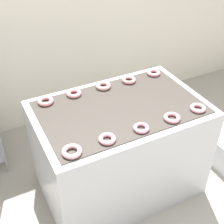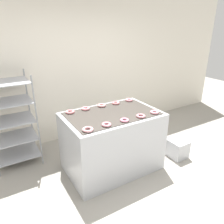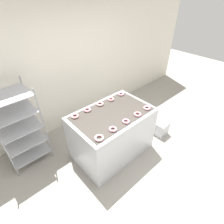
{
  "view_description": "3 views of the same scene",
  "coord_description": "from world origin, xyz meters",
  "px_view_note": "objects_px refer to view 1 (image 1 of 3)",
  "views": [
    {
      "loc": [
        -1.02,
        -1.13,
        2.45
      ],
      "look_at": [
        0.0,
        0.87,
        0.81
      ],
      "focal_mm": 50.0,
      "sensor_mm": 36.0,
      "label": 1
    },
    {
      "loc": [
        -1.55,
        -1.87,
        2.2
      ],
      "look_at": [
        0.0,
        0.72,
        0.98
      ],
      "focal_mm": 35.0,
      "sensor_mm": 36.0,
      "label": 2
    },
    {
      "loc": [
        -1.62,
        -1.07,
        2.76
      ],
      "look_at": [
        0.0,
        0.72,
        0.98
      ],
      "focal_mm": 28.0,
      "sensor_mm": 36.0,
      "label": 3
    }
  ],
  "objects_px": {
    "donut_far_right": "(129,80)",
    "donut_far_left": "(74,93)",
    "donut_near_left": "(107,139)",
    "donut_near_center": "(141,128)",
    "donut_far_leftmost": "(46,101)",
    "donut_far_rightmost": "(154,73)",
    "donut_near_leftmost": "(72,151)",
    "fryer_machine": "(119,150)",
    "donut_near_rightmost": "(198,108)",
    "donut_near_right": "(172,118)",
    "donut_far_center": "(103,86)"
  },
  "relations": [
    {
      "from": "donut_near_rightmost",
      "to": "donut_far_center",
      "type": "relative_size",
      "value": 0.94
    },
    {
      "from": "donut_near_center",
      "to": "donut_far_leftmost",
      "type": "bearing_deg",
      "value": 128.49
    },
    {
      "from": "donut_far_left",
      "to": "donut_far_right",
      "type": "bearing_deg",
      "value": -1.69
    },
    {
      "from": "donut_near_center",
      "to": "donut_far_center",
      "type": "height_order",
      "value": "donut_far_center"
    },
    {
      "from": "donut_near_rightmost",
      "to": "donut_far_leftmost",
      "type": "xyz_separation_m",
      "value": [
        -1.08,
        0.66,
        0.0
      ]
    },
    {
      "from": "fryer_machine",
      "to": "donut_far_right",
      "type": "xyz_separation_m",
      "value": [
        0.26,
        0.33,
        0.5
      ]
    },
    {
      "from": "donut_near_leftmost",
      "to": "donut_near_center",
      "type": "relative_size",
      "value": 1.15
    },
    {
      "from": "fryer_machine",
      "to": "donut_near_left",
      "type": "relative_size",
      "value": 11.23
    },
    {
      "from": "donut_near_center",
      "to": "donut_far_center",
      "type": "xyz_separation_m",
      "value": [
        0.01,
        0.67,
        0.0
      ]
    },
    {
      "from": "fryer_machine",
      "to": "donut_near_center",
      "type": "height_order",
      "value": "donut_near_center"
    },
    {
      "from": "donut_near_right",
      "to": "donut_near_rightmost",
      "type": "bearing_deg",
      "value": 2.24
    },
    {
      "from": "donut_near_rightmost",
      "to": "donut_far_leftmost",
      "type": "relative_size",
      "value": 0.96
    },
    {
      "from": "donut_near_left",
      "to": "donut_far_rightmost",
      "type": "xyz_separation_m",
      "value": [
        0.83,
        0.66,
        0.0
      ]
    },
    {
      "from": "donut_far_leftmost",
      "to": "fryer_machine",
      "type": "bearing_deg",
      "value": -32.11
    },
    {
      "from": "donut_near_right",
      "to": "donut_far_center",
      "type": "height_order",
      "value": "donut_far_center"
    },
    {
      "from": "donut_far_leftmost",
      "to": "donut_near_rightmost",
      "type": "bearing_deg",
      "value": -31.4
    },
    {
      "from": "fryer_machine",
      "to": "donut_far_rightmost",
      "type": "distance_m",
      "value": 0.81
    },
    {
      "from": "donut_near_left",
      "to": "donut_near_rightmost",
      "type": "bearing_deg",
      "value": 0.42
    },
    {
      "from": "donut_near_right",
      "to": "donut_near_leftmost",
      "type": "bearing_deg",
      "value": -179.78
    },
    {
      "from": "donut_near_center",
      "to": "donut_far_leftmost",
      "type": "xyz_separation_m",
      "value": [
        -0.53,
        0.67,
        0.0
      ]
    },
    {
      "from": "donut_near_leftmost",
      "to": "donut_near_center",
      "type": "xyz_separation_m",
      "value": [
        0.55,
        0.0,
        -0.0
      ]
    },
    {
      "from": "fryer_machine",
      "to": "donut_near_center",
      "type": "bearing_deg",
      "value": -90.4
    },
    {
      "from": "fryer_machine",
      "to": "donut_near_rightmost",
      "type": "height_order",
      "value": "donut_near_rightmost"
    },
    {
      "from": "donut_near_left",
      "to": "donut_near_center",
      "type": "height_order",
      "value": "donut_near_left"
    },
    {
      "from": "fryer_machine",
      "to": "donut_far_leftmost",
      "type": "xyz_separation_m",
      "value": [
        -0.53,
        0.33,
        0.5
      ]
    },
    {
      "from": "donut_near_center",
      "to": "donut_near_rightmost",
      "type": "distance_m",
      "value": 0.55
    },
    {
      "from": "donut_far_left",
      "to": "donut_far_center",
      "type": "xyz_separation_m",
      "value": [
        0.28,
        -0.0,
        0.0
      ]
    },
    {
      "from": "donut_far_leftmost",
      "to": "donut_far_rightmost",
      "type": "height_order",
      "value": "same"
    },
    {
      "from": "donut_near_right",
      "to": "donut_far_rightmost",
      "type": "distance_m",
      "value": 0.72
    },
    {
      "from": "donut_near_right",
      "to": "donut_far_leftmost",
      "type": "distance_m",
      "value": 1.05
    },
    {
      "from": "fryer_machine",
      "to": "donut_near_left",
      "type": "bearing_deg",
      "value": -130.68
    },
    {
      "from": "fryer_machine",
      "to": "donut_far_left",
      "type": "xyz_separation_m",
      "value": [
        -0.28,
        0.34,
        0.5
      ]
    },
    {
      "from": "donut_near_center",
      "to": "donut_far_left",
      "type": "distance_m",
      "value": 0.73
    },
    {
      "from": "donut_far_leftmost",
      "to": "donut_far_rightmost",
      "type": "relative_size",
      "value": 1.03
    },
    {
      "from": "donut_near_leftmost",
      "to": "donut_near_right",
      "type": "xyz_separation_m",
      "value": [
        0.84,
        0.0,
        -0.0
      ]
    },
    {
      "from": "donut_near_left",
      "to": "donut_far_center",
      "type": "height_order",
      "value": "donut_far_center"
    },
    {
      "from": "donut_near_leftmost",
      "to": "donut_far_rightmost",
      "type": "xyz_separation_m",
      "value": [
        1.1,
        0.67,
        0.0
      ]
    },
    {
      "from": "donut_near_leftmost",
      "to": "donut_far_left",
      "type": "bearing_deg",
      "value": 67.64
    },
    {
      "from": "donut_far_right",
      "to": "donut_near_center",
      "type": "bearing_deg",
      "value": -112.09
    },
    {
      "from": "donut_far_right",
      "to": "donut_near_rightmost",
      "type": "bearing_deg",
      "value": -66.63
    },
    {
      "from": "donut_near_right",
      "to": "donut_near_rightmost",
      "type": "height_order",
      "value": "same"
    },
    {
      "from": "fryer_machine",
      "to": "donut_far_rightmost",
      "type": "bearing_deg",
      "value": 31.57
    },
    {
      "from": "donut_far_rightmost",
      "to": "donut_near_leftmost",
      "type": "bearing_deg",
      "value": -148.59
    },
    {
      "from": "donut_near_leftmost",
      "to": "donut_far_right",
      "type": "xyz_separation_m",
      "value": [
        0.82,
        0.66,
        -0.0
      ]
    },
    {
      "from": "donut_near_center",
      "to": "donut_far_left",
      "type": "xyz_separation_m",
      "value": [
        -0.27,
        0.67,
        0.0
      ]
    },
    {
      "from": "donut_near_leftmost",
      "to": "donut_far_right",
      "type": "height_order",
      "value": "same"
    },
    {
      "from": "donut_far_leftmost",
      "to": "donut_far_right",
      "type": "relative_size",
      "value": 1.03
    },
    {
      "from": "donut_far_leftmost",
      "to": "donut_far_rightmost",
      "type": "bearing_deg",
      "value": 0.03
    },
    {
      "from": "donut_near_leftmost",
      "to": "donut_near_left",
      "type": "xyz_separation_m",
      "value": [
        0.27,
        0.01,
        -0.0
      ]
    },
    {
      "from": "donut_far_right",
      "to": "donut_far_left",
      "type": "bearing_deg",
      "value": 178.31
    }
  ]
}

